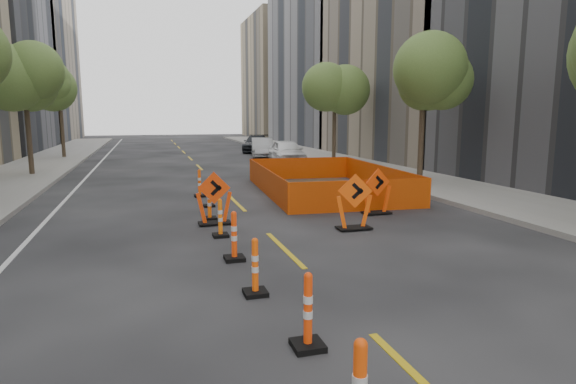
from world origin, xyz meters
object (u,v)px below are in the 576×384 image
object	(u,v)px
channelizer_5	(220,218)
channelizer_2	(308,311)
channelizer_4	(234,236)
channelizer_6	(209,203)
chevron_sign_center	(354,202)
chevron_sign_right	(377,191)
parked_car_near	(287,152)
channelizer_7	(209,193)
channelizer_3	(255,267)
parked_car_far	(256,144)
channelizer_8	(200,183)
chevron_sign_left	(214,198)
parked_car_mid	(262,148)

from	to	relation	value
channelizer_5	channelizer_2	bearing A→B (deg)	-87.91
channelizer_4	channelizer_6	bearing A→B (deg)	89.93
chevron_sign_center	chevron_sign_right	world-z (taller)	chevron_sign_center
parked_car_near	channelizer_7	bearing A→B (deg)	-112.75
channelizer_3	parked_car_far	xyz separation A→B (m)	(6.99, 30.97, 0.19)
channelizer_8	chevron_sign_left	bearing A→B (deg)	-91.19
channelizer_3	channelizer_8	size ratio (longest dim) A/B	0.97
channelizer_5	parked_car_far	xyz separation A→B (m)	(6.97, 26.86, 0.20)
channelizer_7	parked_car_far	world-z (taller)	parked_car_far
channelizer_3	parked_car_far	world-z (taller)	parked_car_far
channelizer_5	chevron_sign_right	bearing A→B (deg)	15.81
channelizer_8	channelizer_6	bearing A→B (deg)	-92.15
channelizer_2	chevron_sign_right	distance (m)	8.98
channelizer_7	chevron_sign_right	bearing A→B (deg)	-29.14
channelizer_2	channelizer_8	bearing A→B (deg)	90.37
channelizer_8	chevron_sign_center	size ratio (longest dim) A/B	0.69
channelizer_6	chevron_sign_center	size ratio (longest dim) A/B	0.67
channelizer_3	channelizer_5	world-z (taller)	channelizer_3
channelizer_4	channelizer_6	size ratio (longest dim) A/B	1.04
channelizer_2	channelizer_6	xyz separation A→B (m)	(-0.23, 8.21, -0.01)
chevron_sign_right	parked_car_far	world-z (taller)	chevron_sign_right
chevron_sign_left	parked_car_far	size ratio (longest dim) A/B	0.31
channelizer_2	channelizer_3	bearing A→B (deg)	96.84
channelizer_4	chevron_sign_left	size ratio (longest dim) A/B	0.71
channelizer_2	parked_car_mid	bearing A→B (deg)	77.80
channelizer_7	parked_car_near	xyz separation A→B (m)	(6.42, 12.73, 0.30)
chevron_sign_center	parked_car_near	distance (m)	17.35
parked_car_near	parked_car_far	distance (m)	10.03
channelizer_5	chevron_sign_left	distance (m)	1.44
parked_car_near	channelizer_5	bearing A→B (deg)	-107.55
channelizer_5	parked_car_near	world-z (taller)	parked_car_near
channelizer_3	parked_car_near	distance (m)	21.98
chevron_sign_left	parked_car_near	bearing A→B (deg)	80.95
chevron_sign_center	parked_car_mid	xyz separation A→B (m)	(2.73, 22.01, -0.06)
channelizer_8	parked_car_mid	world-z (taller)	parked_car_mid
parked_car_mid	parked_car_far	xyz separation A→B (m)	(0.71, 5.09, -0.01)
chevron_sign_center	parked_car_far	world-z (taller)	chevron_sign_center
parked_car_near	parked_car_far	xyz separation A→B (m)	(0.33, 10.03, -0.07)
channelizer_2	parked_car_far	xyz separation A→B (m)	(6.75, 33.02, 0.17)
channelizer_5	parked_car_far	bearing A→B (deg)	75.45
channelizer_7	parked_car_near	distance (m)	14.26
channelizer_7	parked_car_mid	distance (m)	18.67
channelizer_6	parked_car_near	bearing A→B (deg)	65.76
channelizer_6	chevron_sign_left	world-z (taller)	chevron_sign_left
channelizer_7	chevron_sign_left	size ratio (longest dim) A/B	0.62
parked_car_near	parked_car_mid	size ratio (longest dim) A/B	1.05
channelizer_7	parked_car_far	distance (m)	23.73
channelizer_3	chevron_sign_left	bearing A→B (deg)	89.30
channelizer_8	chevron_sign_right	world-z (taller)	chevron_sign_right
chevron_sign_right	channelizer_4	bearing A→B (deg)	-154.84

